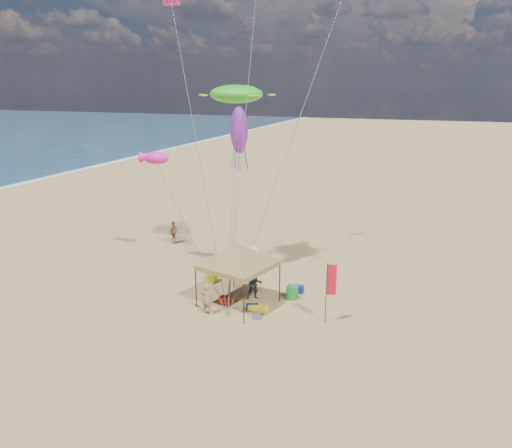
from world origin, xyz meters
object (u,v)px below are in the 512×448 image
(beach_cart, at_px, (258,308))
(chair_green, at_px, (292,292))
(person_near_a, at_px, (207,299))
(person_far_a, at_px, (173,232))
(cooler_red, at_px, (225,300))
(cooler_blue, at_px, (298,289))
(canopy_tent, at_px, (238,246))
(person_near_b, at_px, (255,284))
(person_near_c, at_px, (253,260))
(feather_flag, at_px, (330,283))
(chair_yellow, at_px, (211,276))

(beach_cart, bearing_deg, chair_green, 60.90)
(beach_cart, xyz_separation_m, person_near_a, (-2.22, -1.11, 0.58))
(chair_green, bearing_deg, person_far_a, 150.53)
(cooler_red, bearing_deg, chair_green, 31.15)
(cooler_red, distance_m, person_far_a, 10.66)
(cooler_blue, xyz_separation_m, person_near_a, (-3.42, -3.98, 0.59))
(canopy_tent, relative_size, cooler_red, 10.77)
(person_near_a, xyz_separation_m, person_far_a, (-7.03, 8.98, 0.02))
(person_near_b, bearing_deg, person_near_c, 82.90)
(cooler_blue, relative_size, person_near_b, 0.32)
(cooler_blue, xyz_separation_m, chair_green, (-0.09, -0.86, 0.16))
(feather_flag, relative_size, chair_yellow, 4.22)
(feather_flag, distance_m, chair_yellow, 7.82)
(person_near_b, bearing_deg, cooler_blue, 10.69)
(chair_yellow, bearing_deg, beach_cart, -33.76)
(person_far_a, bearing_deg, beach_cart, -125.93)
(beach_cart, xyz_separation_m, person_far_a, (-9.25, 7.87, 0.59))
(feather_flag, xyz_separation_m, person_near_a, (-5.69, -1.16, -1.20))
(cooler_blue, distance_m, person_near_b, 2.56)
(cooler_red, xyz_separation_m, person_near_a, (-0.35, -1.31, 0.59))
(cooler_blue, xyz_separation_m, beach_cart, (-1.20, -2.87, 0.01))
(chair_yellow, height_order, person_far_a, person_far_a)
(canopy_tent, xyz_separation_m, person_far_a, (-8.02, 7.44, -2.30))
(chair_yellow, xyz_separation_m, person_near_c, (1.78, 1.92, 0.52))
(person_near_a, bearing_deg, person_far_a, -51.38)
(chair_green, bearing_deg, cooler_red, -148.85)
(chair_green, height_order, beach_cart, chair_green)
(chair_green, bearing_deg, chair_yellow, 174.07)
(cooler_blue, bearing_deg, beach_cart, -112.72)
(cooler_blue, bearing_deg, cooler_red, -139.02)
(cooler_red, relative_size, chair_green, 0.77)
(feather_flag, xyz_separation_m, cooler_blue, (-2.27, 2.82, -1.79))
(chair_green, bearing_deg, beach_cart, -119.10)
(person_near_c, bearing_deg, person_near_a, 68.31)
(cooler_red, height_order, person_near_a, person_near_a)
(person_far_a, bearing_deg, cooler_blue, -111.08)
(chair_yellow, bearing_deg, canopy_tent, -39.57)
(cooler_red, height_order, cooler_blue, same)
(person_near_b, bearing_deg, cooler_red, -167.27)
(chair_yellow, xyz_separation_m, beach_cart, (3.76, -2.52, -0.15))
(cooler_blue, relative_size, person_near_c, 0.31)
(person_near_b, bearing_deg, chair_green, -7.43)
(chair_yellow, height_order, person_near_a, person_near_a)
(person_near_c, relative_size, person_far_a, 1.09)
(cooler_red, relative_size, cooler_blue, 1.00)
(feather_flag, relative_size, beach_cart, 3.28)
(chair_green, relative_size, beach_cart, 0.78)
(feather_flag, bearing_deg, chair_yellow, 161.19)
(canopy_tent, relative_size, person_near_a, 3.74)
(person_near_a, height_order, person_far_a, person_far_a)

